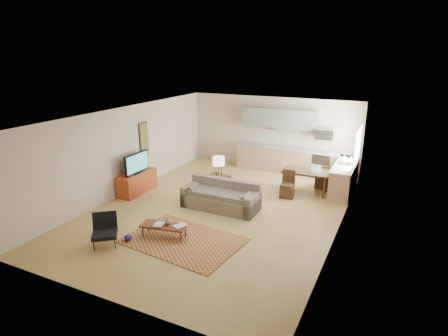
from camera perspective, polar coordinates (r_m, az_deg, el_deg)
The scene contains 25 objects.
room at distance 10.22m, azimuth -0.73°, elevation 0.62°, with size 9.00×9.00×9.00m.
kitchen_counter_back at distance 13.93m, azimuth 10.33°, elevation 1.11°, with size 4.26×0.64×0.92m, color #A47C5E, non-canonical shape.
kitchen_counter_right at distance 12.45m, azimuth 17.84°, elevation -1.44°, with size 0.64×2.26×0.92m, color #A47C5E, non-canonical shape.
kitchen_range at distance 13.70m, azimuth 14.75°, elevation 0.49°, with size 0.62×0.62×0.90m, color #A5A8AD.
kitchen_microwave at distance 13.45m, azimuth 15.12°, elevation 5.00°, with size 0.62×0.40×0.35m, color #A5A8AD.
upper_cabinets at distance 13.90m, azimuth 8.44°, elevation 7.48°, with size 2.80×0.34×0.70m, color slate.
window_right at distance 12.12m, azimuth 19.71°, elevation 3.26°, with size 0.02×1.40×1.05m, color white.
wall_art_left at distance 12.58m, azimuth -12.11°, elevation 4.38°, with size 0.06×0.42×1.10m, color olive, non-canonical shape.
triptych at distance 14.19m, azimuth 7.02°, elevation 6.91°, with size 1.70×0.04×0.50m, color beige, non-canonical shape.
rug at distance 9.08m, azimuth -6.20°, elevation -10.91°, with size 2.66×1.84×0.02m, color brown.
sofa at distance 10.61m, azimuth -0.53°, elevation -4.21°, with size 2.26×0.98×0.79m, color #62584C, non-canonical shape.
coffee_table at distance 9.22m, azimuth -9.11°, elevation -9.45°, with size 1.11×0.44×0.34m, color #4B2114, non-canonical shape.
book_a at distance 9.20m, azimuth -10.54°, elevation -8.39°, with size 0.29×0.35×0.03m, color maroon.
book_b at distance 9.11m, azimuth -7.14°, elevation -8.50°, with size 0.32×0.38×0.02m, color navy.
vase at distance 9.12m, azimuth -8.56°, elevation -8.04°, with size 0.17×0.17×0.16m, color black.
armchair at distance 9.10m, azimuth -17.76°, elevation -9.12°, with size 0.64×0.64×0.73m, color black, non-canonical shape.
tv_credenza at distance 12.14m, azimuth -13.15°, elevation -2.18°, with size 0.55×1.42×0.65m, color maroon, non-canonical shape.
tv at distance 11.91m, azimuth -13.16°, elevation 0.75°, with size 0.11×1.09×0.65m, color black, non-canonical shape.
console_table at distance 11.36m, azimuth -0.81°, elevation -2.86°, with size 0.63×0.42×0.74m, color #332013, non-canonical shape.
table_lamp at distance 11.15m, azimuth -0.83°, elevation 0.34°, with size 0.36×0.36×0.59m, color beige, non-canonical shape.
dining_table at distance 12.08m, azimuth 12.31°, elevation -2.04°, with size 1.43×0.82×0.73m, color #332013, non-canonical shape.
dining_chair_near at distance 11.57m, azimuth 9.63°, elevation -2.47°, with size 0.40×0.42×0.84m, color #332013, non-canonical shape.
dining_chair_far at distance 12.59m, azimuth 14.79°, elevation -1.21°, with size 0.39×0.41×0.82m, color #332013, non-canonical shape.
laptop at distance 11.78m, azimuth 13.69°, elevation -0.18°, with size 0.31×0.23×0.23m, color #A5A8AD, non-canonical shape.
soap_bottle at distance 12.64m, azimuth 17.87°, elevation 1.48°, with size 0.09×0.09×0.19m, color beige.
Camera 1 is at (4.37, -8.75, 4.30)m, focal length 30.00 mm.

